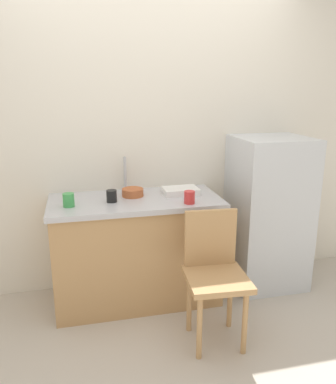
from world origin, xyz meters
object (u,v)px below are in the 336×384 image
cup_black (112,196)px  cup_green (69,200)px  refrigerator (268,212)px  chair (214,271)px  dish_tray (181,191)px  cup_red (189,197)px  terracotta_bowl (133,192)px

cup_black → cup_green: 0.32m
cup_green → cup_black: bearing=7.9°
refrigerator → chair: 0.98m
dish_tray → chair: bearing=-85.2°
chair → cup_black: bearing=140.5°
refrigerator → dish_tray: 0.81m
chair → cup_green: size_ratio=9.03×
dish_tray → cup_red: 0.27m
terracotta_bowl → chair: bearing=-57.9°
chair → cup_green: (-0.93, 0.54, 0.40)m
cup_black → cup_green: bearing=-172.1°
terracotta_bowl → cup_green: bearing=-161.6°
cup_black → cup_green: (-0.31, -0.04, 0.00)m
chair → terracotta_bowl: (-0.44, 0.70, 0.39)m
terracotta_bowl → cup_green: size_ratio=1.72×
terracotta_bowl → cup_black: size_ratio=1.86×
dish_tray → cup_red: (-0.00, -0.27, 0.02)m
refrigerator → chair: bearing=-137.8°
cup_red → refrigerator: bearing=16.9°
refrigerator → cup_red: size_ratio=13.75×
chair → dish_tray: 0.78m
chair → cup_green: cup_green is taller
cup_red → cup_black: 0.58m
refrigerator → cup_red: refrigerator is taller
terracotta_bowl → dish_tray: bearing=-3.6°
refrigerator → cup_black: 1.36m
chair → terracotta_bowl: terracotta_bowl is taller
chair → dish_tray: (-0.06, 0.68, 0.38)m
refrigerator → cup_red: 0.85m
cup_red → cup_black: size_ratio=1.04×
refrigerator → cup_red: bearing=-163.1°
cup_green → terracotta_bowl: bearing=18.4°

